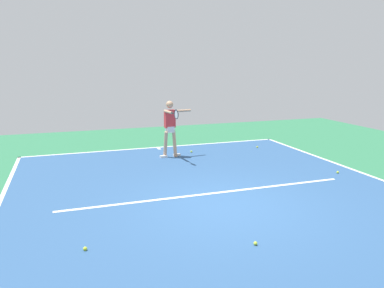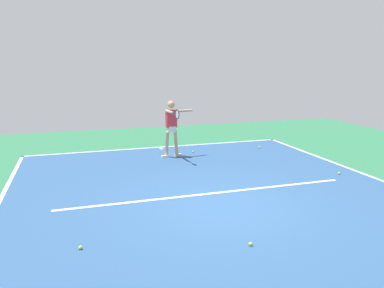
# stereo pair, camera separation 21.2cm
# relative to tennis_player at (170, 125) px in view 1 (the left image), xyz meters

# --- Properties ---
(ground_plane) EXTENTS (21.32, 21.32, 0.00)m
(ground_plane) POSITION_rel_tennis_player_xyz_m (0.07, 4.58, -1.09)
(ground_plane) COLOR #2D754C
(court_surface) EXTENTS (9.44, 12.40, 0.00)m
(court_surface) POSITION_rel_tennis_player_xyz_m (0.07, 4.58, -1.08)
(court_surface) COLOR #2D5484
(court_surface) RESTS_ON ground_plane
(court_line_baseline_near) EXTENTS (9.44, 0.10, 0.01)m
(court_line_baseline_near) POSITION_rel_tennis_player_xyz_m (0.07, -1.57, -1.08)
(court_line_baseline_near) COLOR white
(court_line_baseline_near) RESTS_ON ground_plane
(court_line_service) EXTENTS (7.08, 0.10, 0.01)m
(court_line_service) POSITION_rel_tennis_player_xyz_m (0.07, 3.76, -1.08)
(court_line_service) COLOR white
(court_line_service) RESTS_ON ground_plane
(court_line_centre_mark) EXTENTS (0.10, 0.30, 0.01)m
(court_line_centre_mark) POSITION_rel_tennis_player_xyz_m (0.07, -1.37, -1.08)
(court_line_centre_mark) COLOR white
(court_line_centre_mark) RESTS_ON ground_plane
(tennis_player) EXTENTS (1.10, 1.25, 1.86)m
(tennis_player) POSITION_rel_tennis_player_xyz_m (0.00, 0.00, 0.00)
(tennis_player) COLOR tan
(tennis_player) RESTS_ON ground_plane
(tennis_ball_near_player) EXTENTS (0.07, 0.07, 0.07)m
(tennis_ball_near_player) POSITION_rel_tennis_player_xyz_m (-3.92, 3.35, -1.05)
(tennis_ball_near_player) COLOR #CCE033
(tennis_ball_near_player) RESTS_ON ground_plane
(tennis_ball_by_baseline) EXTENTS (0.07, 0.07, 0.07)m
(tennis_ball_by_baseline) POSITION_rel_tennis_player_xyz_m (-3.37, -0.31, -1.05)
(tennis_ball_by_baseline) COLOR yellow
(tennis_ball_by_baseline) RESTS_ON ground_plane
(tennis_ball_centre_court) EXTENTS (0.07, 0.07, 0.07)m
(tennis_ball_centre_court) POSITION_rel_tennis_player_xyz_m (3.07, 5.67, -1.05)
(tennis_ball_centre_court) COLOR #CCE033
(tennis_ball_centre_court) RESTS_ON ground_plane
(tennis_ball_by_sideline) EXTENTS (0.07, 0.07, 0.07)m
(tennis_ball_by_sideline) POSITION_rel_tennis_player_xyz_m (-0.85, -0.39, -1.05)
(tennis_ball_by_sideline) COLOR #C6E53D
(tennis_ball_by_sideline) RESTS_ON ground_plane
(tennis_ball_near_service_line) EXTENTS (0.07, 0.07, 0.07)m
(tennis_ball_near_service_line) POSITION_rel_tennis_player_xyz_m (0.32, 6.42, -1.05)
(tennis_ball_near_service_line) COLOR #C6E53D
(tennis_ball_near_service_line) RESTS_ON ground_plane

